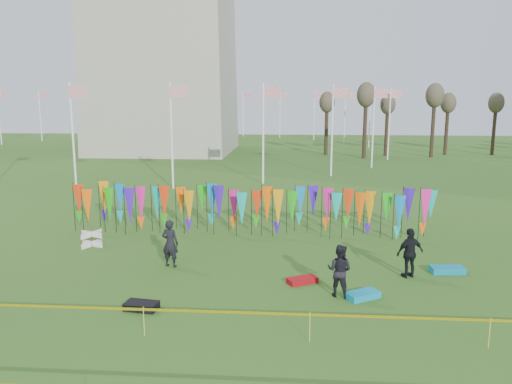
# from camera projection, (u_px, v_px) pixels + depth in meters

# --- Properties ---
(ground) EXTENTS (160.00, 160.00, 0.00)m
(ground) POSITION_uv_depth(u_px,v_px,m) (222.00, 298.00, 17.27)
(ground) COLOR #2D5518
(ground) RESTS_ON ground
(flagpole_ring) EXTENTS (57.40, 56.16, 8.00)m
(flagpole_ring) POSITION_uv_depth(u_px,v_px,m) (167.00, 121.00, 64.61)
(flagpole_ring) COLOR white
(flagpole_ring) RESTS_ON ground
(banner_row) EXTENTS (18.64, 0.64, 2.39)m
(banner_row) POSITION_uv_depth(u_px,v_px,m) (250.00, 205.00, 25.21)
(banner_row) COLOR black
(banner_row) RESTS_ON ground
(caution_tape_near) EXTENTS (26.00, 0.02, 0.90)m
(caution_tape_near) POSITION_uv_depth(u_px,v_px,m) (199.00, 313.00, 14.24)
(caution_tape_near) COLOR #FFE705
(caution_tape_near) RESTS_ON ground
(box_kite) EXTENTS (0.66, 0.66, 0.74)m
(box_kite) POSITION_uv_depth(u_px,v_px,m) (92.00, 239.00, 23.19)
(box_kite) COLOR #B50D0E
(box_kite) RESTS_ON ground
(person_left) EXTENTS (0.82, 0.67, 1.97)m
(person_left) POSITION_uv_depth(u_px,v_px,m) (170.00, 243.00, 20.34)
(person_left) COLOR black
(person_left) RESTS_ON ground
(person_mid) EXTENTS (1.05, 0.87, 1.86)m
(person_mid) POSITION_uv_depth(u_px,v_px,m) (339.00, 270.00, 17.29)
(person_mid) COLOR black
(person_mid) RESTS_ON ground
(person_right) EXTENTS (1.30, 1.04, 1.94)m
(person_right) POSITION_uv_depth(u_px,v_px,m) (410.00, 253.00, 19.11)
(person_right) COLOR black
(person_right) RESTS_ON ground
(kite_bag_turquoise) EXTENTS (1.30, 1.10, 0.23)m
(kite_bag_turquoise) POSITION_uv_depth(u_px,v_px,m) (362.00, 295.00, 17.22)
(kite_bag_turquoise) COLOR #0D9AC6
(kite_bag_turquoise) RESTS_ON ground
(kite_bag_red) EXTENTS (1.24, 1.00, 0.21)m
(kite_bag_red) POSITION_uv_depth(u_px,v_px,m) (302.00, 280.00, 18.65)
(kite_bag_red) COLOR #B10B12
(kite_bag_red) RESTS_ON ground
(kite_bag_black) EXTENTS (1.13, 0.76, 0.24)m
(kite_bag_black) POSITION_uv_depth(u_px,v_px,m) (142.00, 306.00, 16.31)
(kite_bag_black) COLOR black
(kite_bag_black) RESTS_ON ground
(kite_bag_teal) EXTENTS (1.34, 0.72, 0.25)m
(kite_bag_teal) POSITION_uv_depth(u_px,v_px,m) (447.00, 270.00, 19.75)
(kite_bag_teal) COLOR #0C89B0
(kite_bag_teal) RESTS_ON ground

